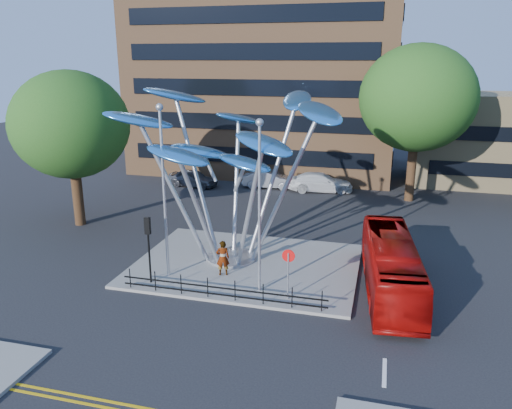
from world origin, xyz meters
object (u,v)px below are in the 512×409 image
(street_lamp_left, at_px, (163,178))
(pedestrian, at_px, (223,258))
(traffic_light_island, at_px, (148,236))
(parked_car_mid, at_px, (269,179))
(tree_right, at_px, (418,98))
(leaf_sculpture, at_px, (230,139))
(parked_car_left, at_px, (193,178))
(red_bus, at_px, (391,266))
(tree_left, at_px, (70,125))
(no_entry_sign_island, at_px, (288,266))
(parked_car_right, at_px, (321,182))
(street_lamp_right, at_px, (259,192))

(street_lamp_left, relative_size, pedestrian, 4.69)
(traffic_light_island, relative_size, parked_car_mid, 0.74)
(tree_right, bearing_deg, parked_car_mid, 175.13)
(leaf_sculpture, xyz_separation_m, pedestrian, (0.29, -2.38, -5.78))
(parked_car_left, bearing_deg, tree_right, -80.50)
(parked_car_left, bearing_deg, red_bus, -125.94)
(tree_left, distance_m, no_entry_sign_island, 18.35)
(tree_right, relative_size, parked_car_right, 2.23)
(red_bus, bearing_deg, tree_left, 160.02)
(leaf_sculpture, xyz_separation_m, street_lamp_right, (2.57, -3.68, -1.78))
(tree_right, relative_size, leaf_sculpture, 0.95)
(tree_right, height_order, parked_car_mid, tree_right)
(pedestrian, height_order, parked_car_right, pedestrian)
(no_entry_sign_island, distance_m, parked_car_left, 22.97)
(tree_right, distance_m, red_bus, 18.44)
(traffic_light_island, relative_size, red_bus, 0.36)
(tree_left, bearing_deg, street_lamp_right, -25.77)
(no_entry_sign_island, bearing_deg, red_bus, 27.22)
(street_lamp_right, relative_size, no_entry_sign_island, 3.39)
(red_bus, xyz_separation_m, pedestrian, (-8.38, -0.59, -0.24))
(no_entry_sign_island, xyz_separation_m, red_bus, (4.60, 2.37, -0.49))
(tree_right, bearing_deg, parked_car_right, 172.14)
(no_entry_sign_island, bearing_deg, pedestrian, 154.79)
(traffic_light_island, distance_m, parked_car_mid, 20.62)
(street_lamp_left, height_order, street_lamp_right, street_lamp_left)
(tree_left, relative_size, no_entry_sign_island, 4.21)
(parked_car_left, bearing_deg, traffic_light_island, -155.42)
(red_bus, bearing_deg, street_lamp_right, -168.88)
(no_entry_sign_island, distance_m, pedestrian, 4.24)
(street_lamp_left, bearing_deg, street_lamp_right, -5.71)
(parked_car_left, bearing_deg, street_lamp_left, -153.18)
(parked_car_left, xyz_separation_m, parked_car_mid, (6.67, 1.18, 0.01))
(tree_left, distance_m, parked_car_right, 20.56)
(no_entry_sign_island, height_order, parked_car_mid, no_entry_sign_island)
(red_bus, bearing_deg, parked_car_left, 129.10)
(street_lamp_right, height_order, traffic_light_island, street_lamp_right)
(parked_car_left, bearing_deg, pedestrian, -144.85)
(tree_left, distance_m, street_lamp_right, 16.19)
(tree_right, bearing_deg, pedestrian, -118.92)
(street_lamp_right, xyz_separation_m, parked_car_left, (-10.91, 18.82, -4.34))
(tree_right, bearing_deg, no_entry_sign_island, -107.12)
(pedestrian, distance_m, parked_car_right, 18.88)
(street_lamp_left, bearing_deg, parked_car_right, 74.92)
(no_entry_sign_island, bearing_deg, street_lamp_left, 171.39)
(street_lamp_right, relative_size, traffic_light_island, 2.42)
(traffic_light_island, xyz_separation_m, no_entry_sign_island, (7.00, 0.02, -0.80))
(red_bus, bearing_deg, leaf_sculpture, 162.25)
(tree_right, xyz_separation_m, parked_car_left, (-18.41, -0.18, -7.29))
(parked_car_mid, height_order, parked_car_right, parked_car_right)
(no_entry_sign_island, relative_size, parked_car_mid, 0.53)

